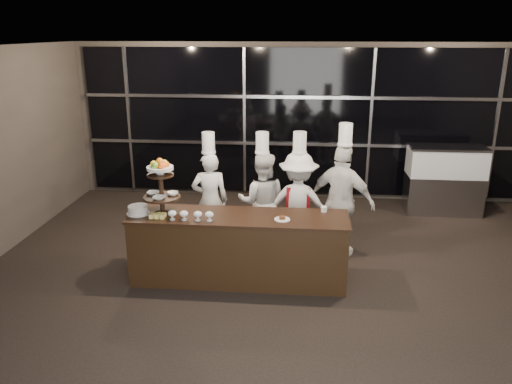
# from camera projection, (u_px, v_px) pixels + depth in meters

# --- Properties ---
(room) EXTENTS (10.00, 10.00, 10.00)m
(room) POSITION_uv_depth(u_px,v_px,m) (309.00, 212.00, 4.90)
(room) COLOR black
(room) RESTS_ON ground
(window_wall) EXTENTS (8.60, 0.10, 2.80)m
(window_wall) POSITION_uv_depth(u_px,v_px,m) (307.00, 123.00, 9.57)
(window_wall) COLOR black
(window_wall) RESTS_ON ground
(buffet_counter) EXTENTS (2.84, 0.74, 0.92)m
(buffet_counter) POSITION_uv_depth(u_px,v_px,m) (239.00, 248.00, 6.58)
(buffet_counter) COLOR black
(buffet_counter) RESTS_ON ground
(display_stand) EXTENTS (0.48, 0.48, 0.74)m
(display_stand) POSITION_uv_depth(u_px,v_px,m) (161.00, 183.00, 6.40)
(display_stand) COLOR black
(display_stand) RESTS_ON buffet_counter
(compotes) EXTENTS (0.58, 0.11, 0.12)m
(compotes) POSITION_uv_depth(u_px,v_px,m) (191.00, 214.00, 6.26)
(compotes) COLOR silver
(compotes) RESTS_ON buffet_counter
(layer_cake) EXTENTS (0.30, 0.30, 0.11)m
(layer_cake) POSITION_uv_depth(u_px,v_px,m) (138.00, 210.00, 6.49)
(layer_cake) COLOR white
(layer_cake) RESTS_ON buffet_counter
(pastry_squares) EXTENTS (0.20, 0.13, 0.05)m
(pastry_squares) POSITION_uv_depth(u_px,v_px,m) (158.00, 216.00, 6.36)
(pastry_squares) COLOR #F7E979
(pastry_squares) RESTS_ON buffet_counter
(small_plate) EXTENTS (0.20, 0.20, 0.05)m
(small_plate) POSITION_uv_depth(u_px,v_px,m) (282.00, 219.00, 6.29)
(small_plate) COLOR white
(small_plate) RESTS_ON buffet_counter
(chef_cup) EXTENTS (0.08, 0.08, 0.07)m
(chef_cup) POSITION_uv_depth(u_px,v_px,m) (324.00, 209.00, 6.57)
(chef_cup) COLOR white
(chef_cup) RESTS_ON buffet_counter
(display_case) EXTENTS (1.35, 0.59, 1.24)m
(display_case) POSITION_uv_depth(u_px,v_px,m) (445.00, 176.00, 9.00)
(display_case) COLOR #A5A5AA
(display_case) RESTS_ON ground
(chef_a) EXTENTS (0.60, 0.45, 1.80)m
(chef_a) POSITION_uv_depth(u_px,v_px,m) (210.00, 199.00, 7.51)
(chef_a) COLOR silver
(chef_a) RESTS_ON ground
(chef_b) EXTENTS (0.74, 0.58, 1.82)m
(chef_b) POSITION_uv_depth(u_px,v_px,m) (262.00, 201.00, 7.44)
(chef_b) COLOR silver
(chef_b) RESTS_ON ground
(chef_c) EXTENTS (1.04, 0.65, 1.84)m
(chef_c) POSITION_uv_depth(u_px,v_px,m) (298.00, 203.00, 7.33)
(chef_c) COLOR white
(chef_c) RESTS_ON ground
(chef_d) EXTENTS (1.07, 0.80, 1.99)m
(chef_d) POSITION_uv_depth(u_px,v_px,m) (342.00, 201.00, 7.18)
(chef_d) COLOR white
(chef_d) RESTS_ON ground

